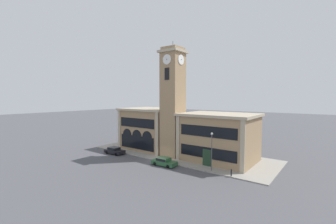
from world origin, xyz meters
TOP-DOWN VIEW (x-y plane):
  - ground_plane at (0.00, 0.00)m, footprint 300.00×300.00m
  - sidewalk_kerb at (0.00, 6.77)m, footprint 37.06×13.55m
  - clock_tower at (0.00, 4.33)m, footprint 4.33×4.33m
  - town_hall_left_wing at (-7.93, 7.00)m, footprint 12.33×9.73m
  - town_hall_right_wing at (8.32, 7.00)m, footprint 13.11×9.73m
  - parked_car_near at (-10.55, -1.30)m, footprint 4.42×2.07m
  - parked_car_mid at (2.31, -1.30)m, footprint 4.37×2.07m
  - street_lamp at (10.04, 0.73)m, footprint 0.36×0.36m
  - bollard at (13.39, 0.27)m, footprint 0.18×0.18m

SIDE VIEW (x-z plane):
  - ground_plane at x=0.00m, z-range 0.00..0.00m
  - sidewalk_kerb at x=0.00m, z-range 0.00..0.15m
  - bollard at x=13.39m, z-range 0.14..1.20m
  - parked_car_mid at x=2.31m, z-range 0.03..1.39m
  - parked_car_near at x=-10.55m, z-range 0.03..1.40m
  - street_lamp at x=10.04m, z-range 1.06..7.00m
  - town_hall_right_wing at x=8.32m, z-range 0.03..8.62m
  - town_hall_left_wing at x=-7.93m, z-range 0.02..9.05m
  - clock_tower at x=0.00m, z-range -0.53..21.52m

